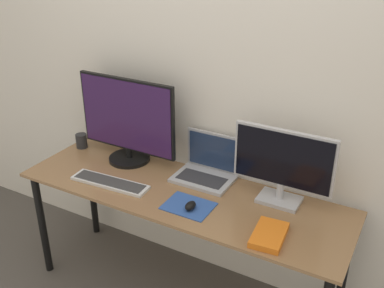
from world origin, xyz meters
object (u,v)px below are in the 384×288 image
at_px(mouse, 190,206).
at_px(mug, 82,141).
at_px(monitor_left, 127,121).
at_px(monitor_right, 283,164).
at_px(book, 269,235).
at_px(laptop, 207,167).
at_px(keyboard, 110,183).

distance_m(mouse, mug, 0.99).
xyz_separation_m(monitor_left, monitor_right, (0.94, 0.00, -0.04)).
bearing_deg(book, mug, 167.55).
relative_size(monitor_right, mouse, 6.71).
distance_m(mouse, book, 0.42).
bearing_deg(laptop, book, -35.55).
height_order(mouse, book, mouse).
relative_size(mouse, mug, 0.84).
relative_size(book, mug, 2.57).
xyz_separation_m(monitor_left, book, (1.00, -0.31, -0.24)).
xyz_separation_m(laptop, mouse, (0.08, -0.34, -0.04)).
bearing_deg(mug, laptop, 3.61).
xyz_separation_m(monitor_right, mug, (-1.31, -0.01, -0.17)).
bearing_deg(laptop, mug, -176.39).
bearing_deg(mouse, monitor_right, 38.92).
xyz_separation_m(monitor_right, laptop, (-0.44, 0.05, -0.15)).
distance_m(book, mug, 1.40).
distance_m(monitor_right, laptop, 0.47).
height_order(monitor_left, mug, monitor_left).
bearing_deg(monitor_right, mouse, -141.08).
bearing_deg(mouse, mug, 163.52).
bearing_deg(mug, book, -12.45).
bearing_deg(laptop, monitor_right, -5.93).
distance_m(monitor_left, book, 1.08).
bearing_deg(mouse, laptop, 103.46).
height_order(laptop, keyboard, laptop).
xyz_separation_m(keyboard, mouse, (0.51, -0.00, 0.02)).
height_order(monitor_right, mug, monitor_right).
xyz_separation_m(book, mug, (-1.37, 0.30, 0.03)).
relative_size(monitor_left, mouse, 8.36).
bearing_deg(keyboard, laptop, 37.82).
relative_size(monitor_right, keyboard, 1.11).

